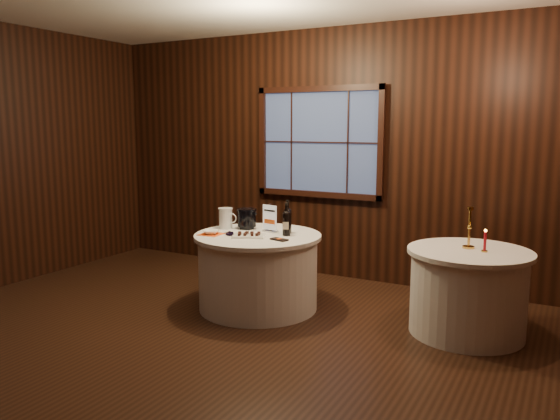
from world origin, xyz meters
The scene contains 16 objects.
ground centered at (0.00, 0.00, 0.00)m, with size 6.00×6.00×0.00m, color black.
back_wall centered at (0.00, 2.48, 1.54)m, with size 6.00×0.10×3.00m.
main_table centered at (0.00, 1.00, 0.39)m, with size 1.28×1.28×0.77m.
side_table centered at (2.00, 1.30, 0.39)m, with size 1.08×1.08×0.77m.
sign_stand centered at (0.05, 1.16, 0.87)m, with size 0.18×0.11×0.29m.
port_bottle_left centered at (0.24, 1.19, 0.92)m, with size 0.08×0.09×0.34m.
port_bottle_right centered at (0.28, 1.08, 0.91)m, with size 0.08×0.09×0.33m.
ice_bucket centered at (-0.25, 1.20, 0.88)m, with size 0.21×0.21×0.21m.
chocolate_plate centered at (-0.01, 0.84, 0.79)m, with size 0.37×0.31×0.04m.
chocolate_box centered at (0.33, 0.85, 0.78)m, with size 0.17×0.09×0.01m, color black.
grape_bunch centered at (-0.20, 0.82, 0.79)m, with size 0.17×0.10×0.04m.
glass_pitcher centered at (-0.46, 1.10, 0.88)m, with size 0.20×0.15×0.22m.
orange_napkin centered at (-0.41, 0.77, 0.77)m, with size 0.22×0.22×0.00m, color #F35314.
cracker_bowl centered at (-0.41, 0.77, 0.79)m, with size 0.16×0.16×0.04m, color white.
brass_candlestick centered at (1.98, 1.36, 0.91)m, with size 0.11×0.11×0.37m.
red_candle centered at (2.12, 1.28, 0.85)m, with size 0.05×0.05×0.20m.
Camera 1 is at (2.78, -3.62, 1.86)m, focal length 35.00 mm.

